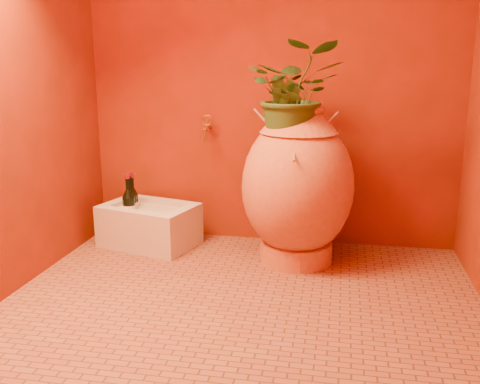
% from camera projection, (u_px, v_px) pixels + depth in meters
% --- Properties ---
extents(floor, '(2.50, 2.50, 0.00)m').
position_uv_depth(floor, '(243.00, 298.00, 2.86)').
color(floor, brown).
rests_on(floor, ground).
extents(wall_back, '(2.50, 0.02, 2.50)m').
position_uv_depth(wall_back, '(271.00, 58.00, 3.51)').
color(wall_back, '#611F05').
rests_on(wall_back, ground).
extents(wall_left, '(0.02, 2.00, 2.50)m').
position_uv_depth(wall_left, '(8.00, 58.00, 2.78)').
color(wall_left, '#611F05').
rests_on(wall_left, ground).
extents(amphora, '(0.86, 0.86, 0.98)m').
position_uv_depth(amphora, '(297.00, 185.00, 3.28)').
color(amphora, '#BA6534').
rests_on(amphora, floor).
extents(stone_basin, '(0.69, 0.57, 0.28)m').
position_uv_depth(stone_basin, '(150.00, 226.00, 3.65)').
color(stone_basin, beige).
rests_on(stone_basin, floor).
extents(wine_bottle_a, '(0.09, 0.09, 0.35)m').
position_uv_depth(wine_bottle_a, '(131.00, 205.00, 3.62)').
color(wine_bottle_a, black).
rests_on(wine_bottle_a, stone_basin).
extents(wine_bottle_b, '(0.09, 0.09, 0.35)m').
position_uv_depth(wine_bottle_b, '(129.00, 207.00, 3.57)').
color(wine_bottle_b, black).
rests_on(wine_bottle_b, stone_basin).
extents(wine_bottle_c, '(0.08, 0.08, 0.33)m').
position_uv_depth(wine_bottle_c, '(133.00, 204.00, 3.69)').
color(wine_bottle_c, black).
rests_on(wine_bottle_c, stone_basin).
extents(wall_tap, '(0.08, 0.16, 0.18)m').
position_uv_depth(wall_tap, '(207.00, 127.00, 3.61)').
color(wall_tap, olive).
rests_on(wall_tap, wall_back).
extents(plant_main, '(0.59, 0.53, 0.60)m').
position_uv_depth(plant_main, '(295.00, 94.00, 3.13)').
color(plant_main, '#284E1B').
rests_on(plant_main, amphora).
extents(plant_side, '(0.28, 0.28, 0.40)m').
position_uv_depth(plant_side, '(285.00, 113.00, 3.15)').
color(plant_side, '#284E1B').
rests_on(plant_side, amphora).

